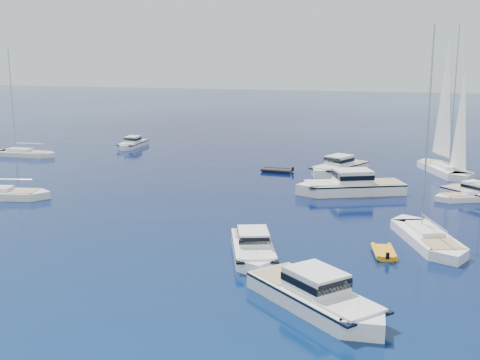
# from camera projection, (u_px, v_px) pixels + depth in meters

# --- Properties ---
(ground) EXTENTS (400.00, 400.00, 0.00)m
(ground) POSITION_uv_depth(u_px,v_px,m) (201.00, 278.00, 40.09)
(ground) COLOR navy
(ground) RESTS_ON ground
(motor_cruiser_near) EXTENTS (5.89, 9.88, 2.48)m
(motor_cruiser_near) POSITION_uv_depth(u_px,v_px,m) (253.00, 256.00, 44.36)
(motor_cruiser_near) COLOR white
(motor_cruiser_near) RESTS_ON ground
(motor_cruiser_right) EXTENTS (10.54, 9.76, 2.89)m
(motor_cruiser_right) POSITION_uv_depth(u_px,v_px,m) (318.00, 308.00, 35.34)
(motor_cruiser_right) COLOR silver
(motor_cruiser_right) RESTS_ON ground
(motor_cruiser_centre) EXTENTS (12.79, 8.48, 3.23)m
(motor_cruiser_centre) POSITION_uv_depth(u_px,v_px,m) (350.00, 193.00, 64.11)
(motor_cruiser_centre) COLOR silver
(motor_cruiser_centre) RESTS_ON ground
(motor_cruiser_far_r) EXTENTS (7.84, 7.48, 2.18)m
(motor_cruiser_far_r) POSITION_uv_depth(u_px,v_px,m) (477.00, 199.00, 61.68)
(motor_cruiser_far_r) COLOR white
(motor_cruiser_far_r) RESTS_ON ground
(motor_cruiser_distant) EXTENTS (7.39, 10.74, 2.73)m
(motor_cruiser_distant) POSITION_uv_depth(u_px,v_px,m) (338.00, 173.00, 75.18)
(motor_cruiser_distant) COLOR silver
(motor_cruiser_distant) RESTS_ON ground
(motor_cruiser_horizon) EXTENTS (2.91, 8.46, 2.19)m
(motor_cruiser_horizon) POSITION_uv_depth(u_px,v_px,m) (133.00, 147.00, 95.25)
(motor_cruiser_horizon) COLOR silver
(motor_cruiser_horizon) RESTS_ON ground
(sailboat_mid_r) EXTENTS (7.08, 12.12, 17.35)m
(sailboat_mid_r) POSITION_uv_depth(u_px,v_px,m) (426.00, 243.00, 47.53)
(sailboat_mid_r) COLOR white
(sailboat_mid_r) RESTS_ON ground
(sailboat_centre) EXTENTS (8.97, 5.79, 12.97)m
(sailboat_centre) POSITION_uv_depth(u_px,v_px,m) (473.00, 200.00, 61.25)
(sailboat_centre) COLOR white
(sailboat_centre) RESTS_ON ground
(sailboat_sails_r) EXTENTS (7.95, 12.83, 18.47)m
(sailboat_sails_r) POSITION_uv_depth(u_px,v_px,m) (444.00, 173.00, 74.75)
(sailboat_sails_r) COLOR white
(sailboat_sails_r) RESTS_ON ground
(sailboat_far_l) EXTENTS (10.80, 3.21, 15.73)m
(sailboat_far_l) POSITION_uv_depth(u_px,v_px,m) (23.00, 156.00, 86.97)
(sailboat_far_l) COLOR silver
(sailboat_far_l) RESTS_ON ground
(tender_yellow) EXTENTS (2.47, 3.63, 0.95)m
(tender_yellow) POSITION_uv_depth(u_px,v_px,m) (384.00, 255.00, 44.61)
(tender_yellow) COLOR orange
(tender_yellow) RESTS_ON ground
(tender_grey_far) EXTENTS (4.16, 2.43, 0.95)m
(tender_grey_far) POSITION_uv_depth(u_px,v_px,m) (277.00, 172.00, 75.53)
(tender_grey_far) COLOR black
(tender_grey_far) RESTS_ON ground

